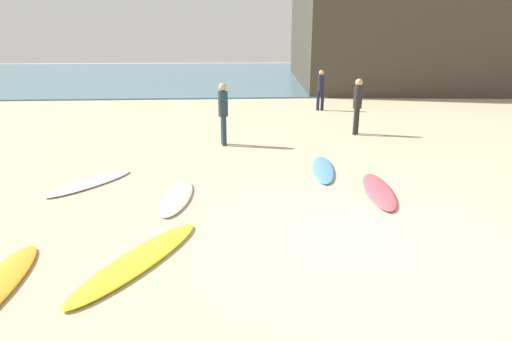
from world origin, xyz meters
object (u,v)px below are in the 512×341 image
beachgoer_mid (357,104)px  beachgoer_near (321,88)px  surfboard_1 (176,197)px  surfboard_5 (323,169)px  surfboard_3 (91,183)px  beachgoer_far (223,111)px  surfboard_0 (379,190)px  surfboard_4 (139,259)px

beachgoer_mid → beachgoer_near: bearing=-148.6°
beachgoer_mid → surfboard_1: bearing=-12.7°
surfboard_1 → surfboard_5: size_ratio=0.90×
surfboard_3 → beachgoer_far: bearing=-94.1°
surfboard_0 → surfboard_4: surfboard_0 is taller
surfboard_4 → beachgoer_near: bearing=96.9°
surfboard_1 → surfboard_3: size_ratio=0.95×
beachgoer_far → surfboard_0: bearing=27.8°
surfboard_1 → surfboard_4: 2.39m
beachgoer_near → surfboard_4: bearing=67.1°
surfboard_3 → surfboard_4: 3.76m
beachgoer_mid → beachgoer_far: size_ratio=1.00×
surfboard_3 → surfboard_0: bearing=-153.0°
surfboard_5 → beachgoer_mid: 4.51m
surfboard_1 → surfboard_5: (3.26, 1.59, 0.01)m
beachgoer_mid → beachgoer_far: (-4.34, -1.15, -0.00)m
beachgoer_far → beachgoer_mid: bearing=96.9°
surfboard_1 → beachgoer_mid: (5.27, 5.51, 0.98)m
surfboard_0 → beachgoer_near: (1.21, 10.57, 0.94)m
surfboard_5 → beachgoer_far: 3.75m
surfboard_4 → beachgoer_far: bearing=109.9°
surfboard_1 → beachgoer_mid: 7.68m
surfboard_1 → beachgoer_near: beachgoer_near is taller
surfboard_3 → surfboard_5: (5.17, 0.60, 0.01)m
beachgoer_near → surfboard_5: bearing=77.6°
surfboard_5 → surfboard_1: bearing=-143.8°
surfboard_4 → beachgoer_near: (5.49, 12.99, 0.95)m
surfboard_5 → beachgoer_mid: (2.01, 3.92, 0.97)m
surfboard_0 → beachgoer_near: bearing=-86.2°
surfboard_5 → beachgoer_near: (1.98, 9.02, 0.95)m
surfboard_0 → beachgoer_mid: size_ratio=1.21×
surfboard_4 → beachgoer_mid: beachgoer_mid is taller
beachgoer_near → beachgoer_far: (-4.31, -6.25, 0.02)m
beachgoer_mid → surfboard_4: bearing=-4.0°
surfboard_1 → beachgoer_far: bearing=82.9°
surfboard_3 → beachgoer_far: 4.51m
beachgoer_far → beachgoer_near: bearing=137.5°
surfboard_3 → beachgoer_near: 12.02m
surfboard_3 → beachgoer_mid: bearing=-111.7°
surfboard_1 → surfboard_5: bearing=30.9°
surfboard_1 → beachgoer_near: 11.87m
surfboard_0 → surfboard_3: size_ratio=1.05×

